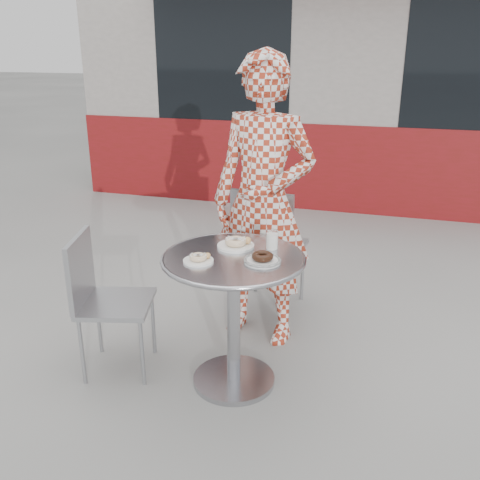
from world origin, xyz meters
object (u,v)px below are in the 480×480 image
(bistro_table, at_px, (234,289))
(seated_person, at_px, (263,203))
(chair_far, at_px, (270,271))
(plate_far, at_px, (236,243))
(plate_near, at_px, (199,259))
(milk_cup, at_px, (272,240))
(chair_left, at_px, (116,329))
(plate_checker, at_px, (262,259))

(bistro_table, xyz_separation_m, seated_person, (0.01, 0.60, 0.32))
(chair_far, bearing_deg, plate_far, 96.01)
(plate_near, height_order, milk_cup, milk_cup)
(plate_far, xyz_separation_m, plate_near, (-0.13, -0.26, -0.01))
(seated_person, relative_size, plate_near, 11.56)
(chair_left, height_order, plate_checker, chair_left)
(chair_far, distance_m, plate_far, 0.99)
(chair_far, distance_m, milk_cup, 1.00)
(plate_checker, bearing_deg, plate_near, -164.44)
(chair_far, xyz_separation_m, seated_person, (0.04, -0.39, 0.63))
(chair_far, bearing_deg, milk_cup, 109.50)
(bistro_table, xyz_separation_m, chair_far, (-0.03, 0.99, -0.31))
(chair_left, xyz_separation_m, plate_checker, (0.88, 0.02, 0.54))
(chair_far, bearing_deg, seated_person, 101.40)
(plate_far, bearing_deg, chair_far, 90.05)
(plate_near, xyz_separation_m, plate_checker, (0.32, 0.09, -0.00))
(plate_near, bearing_deg, chair_far, 83.52)
(plate_near, bearing_deg, plate_far, 63.94)
(bistro_table, distance_m, seated_person, 0.68)
(chair_far, relative_size, milk_cup, 8.76)
(seated_person, distance_m, plate_checker, 0.66)
(chair_left, height_order, plate_near, chair_left)
(bistro_table, relative_size, seated_person, 0.43)
(plate_near, relative_size, milk_cup, 1.49)
(seated_person, distance_m, plate_far, 0.47)
(bistro_table, bearing_deg, chair_left, -175.77)
(chair_far, distance_m, seated_person, 0.74)
(plate_near, xyz_separation_m, milk_cup, (0.32, 0.29, 0.03))
(plate_far, relative_size, plate_near, 1.30)
(chair_left, relative_size, plate_checker, 4.32)
(chair_far, bearing_deg, plate_near, 89.47)
(plate_near, distance_m, milk_cup, 0.43)
(plate_near, bearing_deg, bistro_table, 37.72)
(chair_left, xyz_separation_m, plate_far, (0.69, 0.19, 0.55))
(bistro_table, relative_size, plate_far, 3.81)
(bistro_table, height_order, chair_left, chair_left)
(bistro_table, height_order, milk_cup, milk_cup)
(bistro_table, xyz_separation_m, plate_checker, (0.17, -0.03, 0.21))
(plate_far, xyz_separation_m, milk_cup, (0.20, 0.03, 0.03))
(chair_left, relative_size, seated_person, 0.46)
(chair_far, height_order, plate_far, chair_far)
(bistro_table, relative_size, plate_checker, 4.03)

